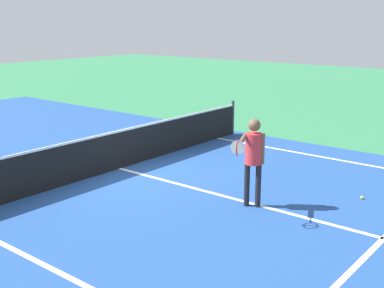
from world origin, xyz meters
The scene contains 7 objects.
ground_plane centered at (0.00, 0.00, 0.00)m, with size 60.00×60.00×0.00m, color #337F51.
court_surface_inbounds centered at (0.00, 0.00, 0.00)m, with size 10.62×24.40×0.00m, color #234C93.
line_service_near centered at (0.00, -6.40, 0.00)m, with size 8.22×0.10×0.01m, color white.
line_center_service centered at (0.00, -3.20, 0.00)m, with size 0.10×6.40×0.01m, color white.
net centered at (0.00, 0.00, 0.49)m, with size 9.90×0.09×1.07m.
player_near centered at (-0.14, -3.89, 1.09)m, with size 1.21×0.55×1.74m.
tennis_ball_mid_court centered at (1.63, -5.43, 0.03)m, with size 0.07×0.07×0.07m, color #CCE033.
Camera 1 is at (-7.95, -8.69, 3.54)m, focal length 46.32 mm.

